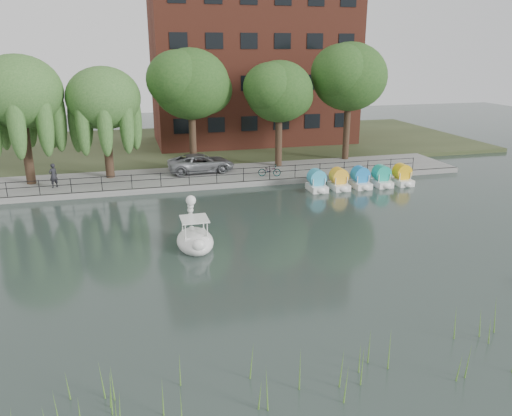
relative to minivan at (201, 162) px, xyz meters
name	(u,v)px	position (x,y,z in m)	size (l,w,h in m)	color
ground_plane	(267,259)	(0.57, -16.78, -1.23)	(120.00, 120.00, 0.00)	#3D4C46
promenade	(210,176)	(0.57, -0.78, -1.03)	(40.00, 6.00, 0.40)	gray
kerb	(217,186)	(0.57, -3.73, -1.03)	(40.00, 0.25, 0.40)	gray
land_strip	(187,145)	(0.57, 13.22, -1.05)	(60.00, 22.00, 0.36)	#47512D
railing	(217,173)	(0.57, -3.53, -0.08)	(32.00, 0.05, 1.00)	black
apartment_building	(252,52)	(7.57, 13.18, 8.13)	(20.00, 10.07, 18.00)	#4C1E16
willow_left	(19,92)	(-12.43, -0.28, 5.65)	(5.88, 5.88, 9.01)	#473323
willow_mid	(103,99)	(-6.93, 0.22, 5.02)	(5.32, 5.32, 8.15)	#473323
broadleaf_center	(191,85)	(-0.43, 1.22, 5.83)	(6.00, 6.00, 9.25)	#473323
broadleaf_right	(279,92)	(6.57, 0.72, 5.16)	(5.40, 5.40, 8.32)	#473323
broadleaf_far	(350,77)	(13.07, 1.72, 6.17)	(6.30, 6.30, 9.71)	#473323
minivan	(201,162)	(0.00, 0.00, 0.00)	(5.94, 2.73, 1.65)	gray
bicycle	(270,170)	(4.82, -2.63, -0.33)	(1.72, 0.60, 1.00)	gray
pedestrian	(53,174)	(-10.68, -1.91, 0.16)	(0.71, 0.48, 1.98)	black
swan_boat	(195,237)	(-2.60, -14.38, -0.68)	(1.86, 3.07, 2.49)	white
pedal_boat_row	(360,179)	(10.75, -6.01, -0.62)	(7.95, 1.70, 1.40)	white
reed_bank	(411,352)	(2.57, -26.28, -0.63)	(24.00, 2.40, 1.20)	#669938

